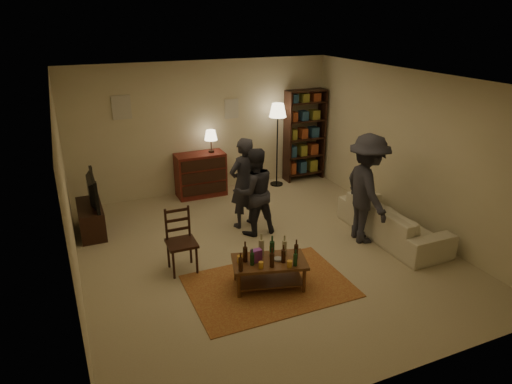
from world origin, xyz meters
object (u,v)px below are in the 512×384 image
sofa (392,221)px  floor_lamp (278,116)px  dining_chair (180,238)px  tv_stand (90,212)px  person_left (244,183)px  person_right (254,192)px  coffee_table (269,263)px  bookshelf (305,135)px  dresser (201,173)px  person_by_sofa (367,189)px

sofa → floor_lamp: bearing=12.8°
dining_chair → floor_lamp: 4.01m
tv_stand → person_left: 2.67m
person_right → coffee_table: bearing=72.3°
tv_stand → person_left: size_ratio=0.66×
bookshelf → person_left: bearing=-140.9°
tv_stand → floor_lamp: bearing=12.1°
person_left → dresser: bearing=-99.4°
bookshelf → floor_lamp: 0.90m
sofa → person_by_sofa: person_by_sofa is taller
floor_lamp → person_right: bearing=-125.0°
dining_chair → person_right: bearing=25.4°
dining_chair → person_by_sofa: 3.07m
floor_lamp → sofa: size_ratio=0.86×
dining_chair → floor_lamp: size_ratio=0.54×
floor_lamp → person_left: size_ratio=1.12×
coffee_table → person_left: 2.05m
person_left → person_by_sofa: 2.08m
dresser → person_by_sofa: (1.89, -2.99, 0.43)m
bookshelf → sofa: bearing=-90.8°
dresser → person_right: person_right is taller
dresser → floor_lamp: floor_lamp is taller
tv_stand → floor_lamp: 4.20m
dining_chair → tv_stand: 2.12m
dresser → floor_lamp: (1.70, -0.07, 1.06)m
tv_stand → person_right: person_right is taller
tv_stand → floor_lamp: (3.95, 0.85, 1.15)m
dining_chair → sofa: 3.56m
bookshelf → floor_lamp: bearing=-169.7°
coffee_table → person_right: person_right is taller
dresser → bookshelf: bookshelf is taller
coffee_table → sofa: (2.55, 0.54, -0.07)m
dining_chair → person_by_sofa: bearing=-4.6°
person_right → dresser: bearing=-82.4°
coffee_table → floor_lamp: bearing=62.7°
coffee_table → tv_stand: size_ratio=1.06×
dresser → person_right: (0.32, -2.04, 0.28)m
bookshelf → sofa: 3.26m
coffee_table → person_by_sofa: size_ratio=0.62×
tv_stand → bookshelf: 4.84m
dresser → tv_stand: bearing=-157.9°
floor_lamp → bookshelf: bearing=10.3°
coffee_table → dresser: (0.16, 3.66, 0.10)m
sofa → person_left: person_left is taller
dresser → coffee_table: bearing=-92.4°
person_right → person_by_sofa: bearing=147.5°
sofa → person_by_sofa: (-0.50, 0.12, 0.60)m
dining_chair → floor_lamp: floor_lamp is taller
coffee_table → tv_stand: tv_stand is taller
tv_stand → person_by_sofa: (4.14, -2.08, 0.52)m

